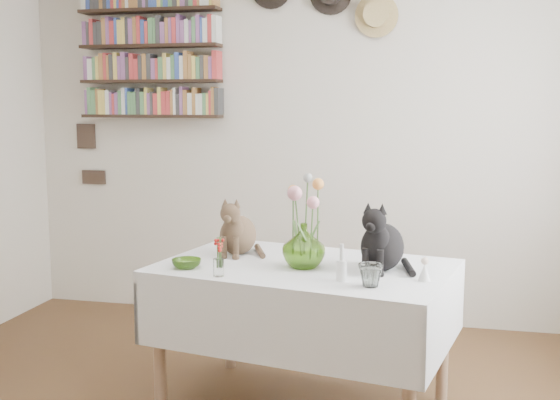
% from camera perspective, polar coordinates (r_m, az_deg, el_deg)
% --- Properties ---
extents(room, '(4.08, 4.58, 2.58)m').
position_cam_1_polar(room, '(2.62, -6.95, 2.51)').
color(room, brown).
rests_on(room, ground).
extents(dining_table, '(1.49, 1.11, 0.73)m').
position_cam_1_polar(dining_table, '(3.40, 2.04, -8.24)').
color(dining_table, white).
rests_on(dining_table, room).
extents(tabby_cat, '(0.22, 0.27, 0.30)m').
position_cam_1_polar(tabby_cat, '(3.58, -3.43, -2.00)').
color(tabby_cat, brown).
rests_on(tabby_cat, dining_table).
extents(black_cat, '(0.28, 0.33, 0.33)m').
position_cam_1_polar(black_cat, '(3.28, 8.33, -2.76)').
color(black_cat, black).
rests_on(black_cat, dining_table).
extents(flower_vase, '(0.22, 0.22, 0.21)m').
position_cam_1_polar(flower_vase, '(3.28, 1.95, -3.72)').
color(flower_vase, '#82B73E').
rests_on(flower_vase, dining_table).
extents(green_bowl, '(0.14, 0.14, 0.04)m').
position_cam_1_polar(green_bowl, '(3.32, -7.61, -5.15)').
color(green_bowl, '#82B73E').
rests_on(green_bowl, dining_table).
extents(drinking_glass, '(0.13, 0.13, 0.10)m').
position_cam_1_polar(drinking_glass, '(2.98, 7.37, -6.08)').
color(drinking_glass, white).
rests_on(drinking_glass, dining_table).
extents(candlestick, '(0.05, 0.05, 0.16)m').
position_cam_1_polar(candlestick, '(3.07, 5.02, -5.56)').
color(candlestick, white).
rests_on(candlestick, dining_table).
extents(berry_jar, '(0.05, 0.05, 0.20)m').
position_cam_1_polar(berry_jar, '(3.14, -5.03, -4.62)').
color(berry_jar, white).
rests_on(berry_jar, dining_table).
extents(porcelain_figurine, '(0.06, 0.06, 0.11)m').
position_cam_1_polar(porcelain_figurine, '(3.12, 11.66, -5.65)').
color(porcelain_figurine, white).
rests_on(porcelain_figurine, dining_table).
extents(flower_bouquet, '(0.17, 0.12, 0.39)m').
position_cam_1_polar(flower_bouquet, '(3.26, 2.03, 0.41)').
color(flower_bouquet, '#4C7233').
rests_on(flower_bouquet, flower_vase).
extents(bookshelf_unit, '(1.00, 0.16, 0.91)m').
position_cam_1_polar(bookshelf_unit, '(5.03, -10.50, 11.77)').
color(bookshelf_unit, black).
rests_on(bookshelf_unit, room).
extents(wall_art_plaques, '(0.21, 0.02, 0.44)m').
position_cam_1_polar(wall_art_plaques, '(5.33, -15.23, 3.68)').
color(wall_art_plaques, '#38281E').
rests_on(wall_art_plaques, room).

